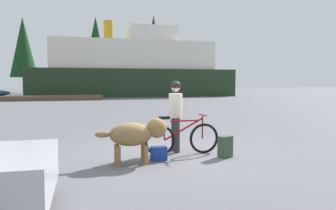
{
  "coord_description": "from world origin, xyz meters",
  "views": [
    {
      "loc": [
        -1.78,
        -7.03,
        1.64
      ],
      "look_at": [
        0.36,
        1.05,
        1.04
      ],
      "focal_mm": 34.27,
      "sensor_mm": 36.0,
      "label": 1
    }
  ],
  "objects_px": {
    "handbag_pannier": "(159,154)",
    "ferry_boat": "(133,70)",
    "dog": "(137,134)",
    "person_cyclist": "(176,109)",
    "backpack": "(225,147)",
    "bicycle": "(182,138)"
  },
  "relations": [
    {
      "from": "dog",
      "to": "ferry_boat",
      "type": "xyz_separation_m",
      "value": [
        4.76,
        31.62,
        2.45
      ]
    },
    {
      "from": "handbag_pannier",
      "to": "ferry_boat",
      "type": "xyz_separation_m",
      "value": [
        4.28,
        31.52,
        2.9
      ]
    },
    {
      "from": "backpack",
      "to": "ferry_boat",
      "type": "height_order",
      "value": "ferry_boat"
    },
    {
      "from": "bicycle",
      "to": "backpack",
      "type": "height_order",
      "value": "bicycle"
    },
    {
      "from": "bicycle",
      "to": "handbag_pannier",
      "type": "relative_size",
      "value": 5.42
    },
    {
      "from": "person_cyclist",
      "to": "ferry_boat",
      "type": "distance_m",
      "value": 31.07
    },
    {
      "from": "bicycle",
      "to": "person_cyclist",
      "type": "relative_size",
      "value": 1.04
    },
    {
      "from": "dog",
      "to": "backpack",
      "type": "xyz_separation_m",
      "value": [
        1.95,
        0.02,
        -0.36
      ]
    },
    {
      "from": "person_cyclist",
      "to": "backpack",
      "type": "xyz_separation_m",
      "value": [
        0.89,
        -0.83,
        -0.77
      ]
    },
    {
      "from": "bicycle",
      "to": "ferry_boat",
      "type": "relative_size",
      "value": 0.08
    },
    {
      "from": "bicycle",
      "to": "person_cyclist",
      "type": "xyz_separation_m",
      "value": [
        -0.04,
        0.35,
        0.62
      ]
    },
    {
      "from": "handbag_pannier",
      "to": "ferry_boat",
      "type": "distance_m",
      "value": 31.94
    },
    {
      "from": "dog",
      "to": "ferry_boat",
      "type": "bearing_deg",
      "value": 81.43
    },
    {
      "from": "bicycle",
      "to": "handbag_pannier",
      "type": "bearing_deg",
      "value": -148.05
    },
    {
      "from": "dog",
      "to": "handbag_pannier",
      "type": "distance_m",
      "value": 0.67
    },
    {
      "from": "backpack",
      "to": "ferry_boat",
      "type": "bearing_deg",
      "value": 84.92
    },
    {
      "from": "person_cyclist",
      "to": "dog",
      "type": "xyz_separation_m",
      "value": [
        -1.06,
        -0.84,
        -0.4
      ]
    },
    {
      "from": "person_cyclist",
      "to": "dog",
      "type": "bearing_deg",
      "value": -141.55
    },
    {
      "from": "bicycle",
      "to": "dog",
      "type": "bearing_deg",
      "value": -156.09
    },
    {
      "from": "handbag_pannier",
      "to": "person_cyclist",
      "type": "bearing_deg",
      "value": 52.06
    },
    {
      "from": "handbag_pannier",
      "to": "bicycle",
      "type": "bearing_deg",
      "value": 31.95
    },
    {
      "from": "backpack",
      "to": "handbag_pannier",
      "type": "xyz_separation_m",
      "value": [
        -1.47,
        0.09,
        -0.09
      ]
    }
  ]
}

